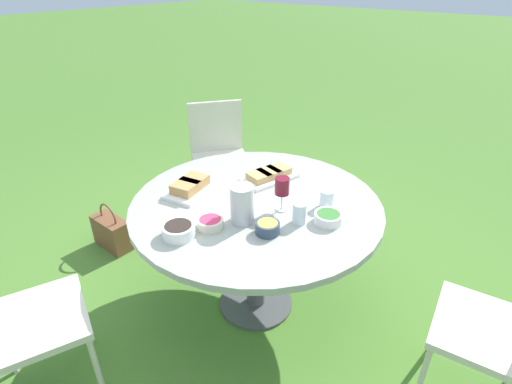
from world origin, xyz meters
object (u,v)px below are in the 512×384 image
(dining_table, at_px, (256,216))
(chair_near_left, at_px, (219,149))
(water_pitcher, at_px, (242,204))
(handbag, at_px, (112,232))
(wine_glass, at_px, (282,187))
(chair_near_right, at_px, (10,316))

(dining_table, height_order, chair_near_left, chair_near_left)
(chair_near_left, xyz_separation_m, water_pitcher, (-1.06, 0.92, 0.31))
(dining_table, bearing_deg, handbag, 10.53)
(chair_near_left, xyz_separation_m, wine_glass, (-1.15, 0.72, 0.34))
(handbag, bearing_deg, chair_near_left, -101.48)
(handbag, bearing_deg, water_pitcher, -178.37)
(chair_near_left, bearing_deg, water_pitcher, 139.03)
(chair_near_right, distance_m, water_pitcher, 1.11)
(chair_near_right, bearing_deg, chair_near_left, -73.22)
(water_pitcher, relative_size, handbag, 0.52)
(dining_table, bearing_deg, water_pitcher, 109.38)
(dining_table, height_order, wine_glass, wine_glass)
(dining_table, bearing_deg, chair_near_right, 69.04)
(wine_glass, xyz_separation_m, handbag, (1.34, 0.24, -0.74))
(dining_table, relative_size, water_pitcher, 6.92)
(wine_glass, bearing_deg, chair_near_right, 63.12)
(chair_near_left, relative_size, handbag, 2.42)
(wine_glass, bearing_deg, handbag, 10.24)
(dining_table, xyz_separation_m, chair_near_right, (0.43, 1.13, -0.12))
(chair_near_left, height_order, handbag, chair_near_left)
(dining_table, bearing_deg, wine_glass, -172.00)
(dining_table, xyz_separation_m, handbag, (1.19, 0.22, -0.51))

